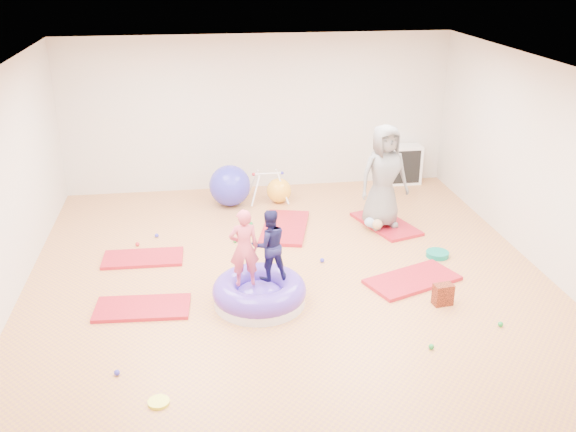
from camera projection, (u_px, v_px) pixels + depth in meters
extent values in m
cube|color=gold|center=(291.00, 288.00, 8.45)|extent=(7.00, 8.00, 0.01)
cube|color=white|center=(292.00, 74.00, 7.38)|extent=(7.00, 8.00, 0.01)
cube|color=beige|center=(258.00, 113.00, 11.57)|extent=(7.00, 0.01, 2.80)
cube|color=beige|center=(382.00, 390.00, 4.26)|extent=(7.00, 0.01, 2.80)
cube|color=beige|center=(556.00, 174.00, 8.39)|extent=(0.01, 8.00, 2.80)
cube|color=red|center=(142.00, 308.00, 7.92)|extent=(1.19, 0.65, 0.05)
cube|color=red|center=(143.00, 258.00, 9.21)|extent=(1.15, 0.60, 0.05)
cube|color=red|center=(285.00, 227.00, 10.22)|extent=(0.99, 1.47, 0.06)
cube|color=red|center=(412.00, 280.00, 8.59)|extent=(1.38, 1.03, 0.05)
cube|color=red|center=(386.00, 224.00, 10.36)|extent=(0.96, 1.36, 0.05)
cylinder|color=white|center=(259.00, 299.00, 8.05)|extent=(1.14, 1.14, 0.13)
torus|color=#5433BA|center=(259.00, 290.00, 8.01)|extent=(1.18, 1.18, 0.31)
ellipsoid|color=#5433BA|center=(259.00, 295.00, 8.04)|extent=(0.63, 0.63, 0.28)
imported|color=#D54B61|center=(244.00, 244.00, 7.72)|extent=(0.37, 0.25, 1.00)
imported|color=#161541|center=(269.00, 241.00, 7.88)|extent=(0.50, 0.42, 0.92)
imported|color=slate|center=(384.00, 176.00, 9.96)|extent=(0.88, 0.65, 1.64)
ellipsoid|color=#A0BEE3|center=(375.00, 222.00, 10.13)|extent=(0.34, 0.22, 0.19)
sphere|color=tan|center=(378.00, 224.00, 9.98)|extent=(0.16, 0.16, 0.16)
sphere|color=#3532C3|center=(220.00, 310.00, 7.85)|extent=(0.06, 0.06, 0.06)
sphere|color=#1C923A|center=(431.00, 347.00, 7.13)|extent=(0.06, 0.06, 0.06)
sphere|color=#1C923A|center=(235.00, 241.00, 9.75)|extent=(0.06, 0.06, 0.06)
sphere|color=#1C923A|center=(501.00, 324.00, 7.56)|extent=(0.06, 0.06, 0.06)
sphere|color=#3532C3|center=(157.00, 236.00, 9.92)|extent=(0.06, 0.06, 0.06)
sphere|color=red|center=(137.00, 244.00, 9.63)|extent=(0.06, 0.06, 0.06)
sphere|color=#1C923A|center=(376.00, 222.00, 10.40)|extent=(0.06, 0.06, 0.06)
sphere|color=#3532C3|center=(322.00, 260.00, 9.13)|extent=(0.06, 0.06, 0.06)
sphere|color=#3532C3|center=(117.00, 373.00, 6.69)|extent=(0.06, 0.06, 0.06)
sphere|color=#1C923A|center=(251.00, 224.00, 10.35)|extent=(0.06, 0.06, 0.06)
sphere|color=#3532C3|center=(230.00, 186.00, 11.08)|extent=(0.71, 0.71, 0.71)
sphere|color=yellow|center=(279.00, 190.00, 11.26)|extent=(0.43, 0.43, 0.43)
cylinder|color=white|center=(256.00, 191.00, 11.07)|extent=(0.19, 0.20, 0.52)
cylinder|color=white|center=(253.00, 182.00, 11.48)|extent=(0.19, 0.20, 0.52)
cylinder|color=white|center=(283.00, 189.00, 11.14)|extent=(0.19, 0.20, 0.52)
cylinder|color=white|center=(280.00, 181.00, 11.54)|extent=(0.19, 0.20, 0.52)
cylinder|color=white|center=(268.00, 174.00, 11.22)|extent=(0.50, 0.03, 0.03)
sphere|color=red|center=(254.00, 174.00, 11.19)|extent=(0.06, 0.06, 0.06)
sphere|color=#3532C3|center=(282.00, 173.00, 11.26)|extent=(0.06, 0.06, 0.06)
cube|color=white|center=(401.00, 164.00, 12.15)|extent=(0.73, 0.36, 0.73)
cube|color=black|center=(404.00, 167.00, 11.99)|extent=(0.63, 0.02, 0.63)
cube|color=white|center=(402.00, 165.00, 12.10)|extent=(0.02, 0.25, 0.65)
cube|color=white|center=(402.00, 165.00, 12.10)|extent=(0.65, 0.25, 0.02)
cylinder|color=#0A7E6A|center=(437.00, 254.00, 9.30)|extent=(0.33, 0.33, 0.07)
cube|color=#B13717|center=(443.00, 294.00, 8.00)|extent=(0.26, 0.18, 0.28)
cylinder|color=yellow|center=(159.00, 402.00, 6.27)|extent=(0.21, 0.21, 0.03)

